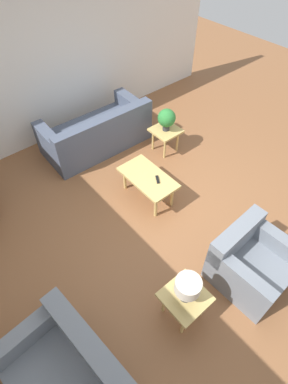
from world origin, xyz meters
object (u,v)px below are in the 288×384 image
at_px(loveseat, 70,375).
at_px(coffee_table, 148,179).
at_px(sofa, 97,133).
at_px(side_table_lamp, 185,299).
at_px(side_table_plant, 166,133).
at_px(armchair, 250,263).
at_px(potted_plant, 167,118).
at_px(table_lamp, 188,287).

bearing_deg(loveseat, coffee_table, 118.28).
xyz_separation_m(sofa, side_table_lamp, (-3.31, 1.03, 0.09)).
relative_size(sofa, side_table_lamp, 4.08).
bearing_deg(sofa, side_table_plant, 136.67).
relative_size(armchair, potted_plant, 2.24).
height_order(loveseat, coffee_table, loveseat).
bearing_deg(armchair, coffee_table, 90.61).
bearing_deg(side_table_lamp, table_lamp, 180.00).
distance_m(side_table_lamp, table_lamp, 0.30).
height_order(coffee_table, side_table_plant, side_table_plant).
height_order(armchair, loveseat, same).
height_order(armchair, side_table_lamp, armchair).
distance_m(armchair, loveseat, 2.43).
xyz_separation_m(loveseat, table_lamp, (-0.21, -1.40, 0.39)).
bearing_deg(side_table_lamp, potted_plant, -38.79).
distance_m(armchair, coffee_table, 1.90).
bearing_deg(potted_plant, coffee_table, 124.22).
bearing_deg(coffee_table, side_table_plant, -55.78).
xyz_separation_m(armchair, table_lamp, (0.18, 1.00, 0.38)).
xyz_separation_m(side_table_plant, side_table_lamp, (-2.41, 1.94, 0.00)).
xyz_separation_m(sofa, table_lamp, (-3.31, 1.03, 0.39)).
height_order(sofa, table_lamp, table_lamp).
xyz_separation_m(sofa, loveseat, (-3.10, 2.43, -0.00)).
height_order(side_table_plant, side_table_lamp, same).
distance_m(sofa, potted_plant, 1.34).
height_order(coffee_table, potted_plant, potted_plant).
bearing_deg(potted_plant, armchair, 160.13).
distance_m(loveseat, side_table_plant, 4.00).
relative_size(potted_plant, table_lamp, 1.16).
distance_m(armchair, side_table_plant, 2.76).
height_order(sofa, loveseat, sofa).
distance_m(sofa, loveseat, 3.94).
bearing_deg(side_table_lamp, sofa, -17.31).
height_order(armchair, potted_plant, potted_plant).
height_order(sofa, potted_plant, potted_plant).
bearing_deg(side_table_lamp, armchair, -100.33).
relative_size(coffee_table, table_lamp, 2.68).
bearing_deg(potted_plant, side_table_plant, -45.00).
xyz_separation_m(loveseat, potted_plant, (2.20, -3.34, 0.41)).
distance_m(loveseat, potted_plant, 4.02).
relative_size(sofa, side_table_plant, 4.08).
distance_m(loveseat, side_table_lamp, 1.41).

